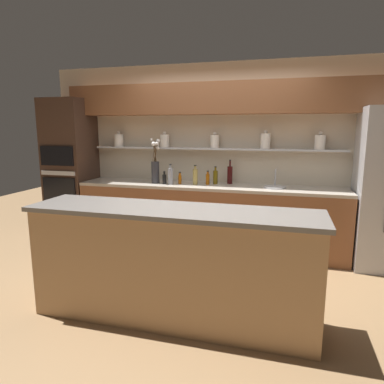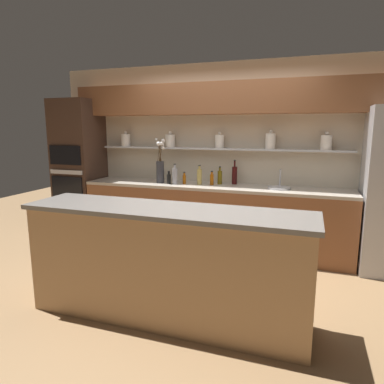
# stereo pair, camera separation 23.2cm
# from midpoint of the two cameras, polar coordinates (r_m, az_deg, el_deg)

# --- Properties ---
(ground_plane) EXTENTS (12.00, 12.00, 0.00)m
(ground_plane) POSITION_cam_midpoint_polar(r_m,az_deg,el_deg) (3.85, 1.45, -15.53)
(ground_plane) COLOR olive
(back_wall_unit) EXTENTS (5.20, 0.44, 2.60)m
(back_wall_unit) POSITION_cam_midpoint_polar(r_m,az_deg,el_deg) (4.94, 6.94, 8.84)
(back_wall_unit) COLOR beige
(back_wall_unit) RESTS_ON ground_plane
(back_counter_unit) EXTENTS (3.69, 0.62, 0.92)m
(back_counter_unit) POSITION_cam_midpoint_polar(r_m,az_deg,el_deg) (4.84, 4.80, -4.23)
(back_counter_unit) COLOR brown
(back_counter_unit) RESTS_ON ground_plane
(island_counter) EXTENTS (2.54, 0.61, 1.02)m
(island_counter) POSITION_cam_midpoint_polar(r_m,az_deg,el_deg) (3.09, -2.18, -11.91)
(island_counter) COLOR tan
(island_counter) RESTS_ON ground_plane
(oven_tower) EXTENTS (0.64, 0.64, 2.13)m
(oven_tower) POSITION_cam_midpoint_polar(r_m,az_deg,el_deg) (5.65, -17.13, 3.70)
(oven_tower) COLOR #3D281E
(oven_tower) RESTS_ON ground_plane
(flower_vase) EXTENTS (0.14, 0.17, 0.64)m
(flower_vase) POSITION_cam_midpoint_polar(r_m,az_deg,el_deg) (4.91, -3.95, 4.18)
(flower_vase) COLOR #2D2D33
(flower_vase) RESTS_ON back_counter_unit
(sink_fixture) EXTENTS (0.29, 0.29, 0.25)m
(sink_fixture) POSITION_cam_midpoint_polar(r_m,az_deg,el_deg) (4.61, 15.71, 0.84)
(sink_fixture) COLOR #B7B7BC
(sink_fixture) RESTS_ON back_counter_unit
(bottle_sauce_0) EXTENTS (0.05, 0.05, 0.19)m
(bottle_sauce_0) POSITION_cam_midpoint_polar(r_m,az_deg,el_deg) (4.75, 4.72, 2.18)
(bottle_sauce_0) COLOR #9E4C0A
(bottle_sauce_0) RESTS_ON back_counter_unit
(bottle_sauce_1) EXTENTS (0.06, 0.06, 0.18)m
(bottle_sauce_1) POSITION_cam_midpoint_polar(r_m,az_deg,el_deg) (4.83, -2.51, 2.26)
(bottle_sauce_1) COLOR black
(bottle_sauce_1) RESTS_ON back_counter_unit
(bottle_spirit_2) EXTENTS (0.07, 0.07, 0.27)m
(bottle_spirit_2) POSITION_cam_midpoint_polar(r_m,az_deg,el_deg) (4.76, 2.64, 2.61)
(bottle_spirit_2) COLOR tan
(bottle_spirit_2) RESTS_ON back_counter_unit
(bottle_sauce_3) EXTENTS (0.05, 0.05, 0.17)m
(bottle_sauce_3) POSITION_cam_midpoint_polar(r_m,az_deg,el_deg) (4.82, 0.08, 2.22)
(bottle_sauce_3) COLOR #9E4C0A
(bottle_sauce_3) RESTS_ON back_counter_unit
(bottle_wine_4) EXTENTS (0.07, 0.07, 0.34)m
(bottle_wine_4) POSITION_cam_midpoint_polar(r_m,az_deg,el_deg) (4.84, 8.46, 2.82)
(bottle_wine_4) COLOR #380C0C
(bottle_wine_4) RESTS_ON back_counter_unit
(bottle_oil_5) EXTENTS (0.06, 0.06, 0.25)m
(bottle_oil_5) POSITION_cam_midpoint_polar(r_m,az_deg,el_deg) (4.82, 6.04, 2.49)
(bottle_oil_5) COLOR brown
(bottle_oil_5) RESTS_ON back_counter_unit
(bottle_spirit_6) EXTENTS (0.07, 0.07, 0.29)m
(bottle_spirit_6) POSITION_cam_midpoint_polar(r_m,az_deg,el_deg) (4.79, -1.49, 2.73)
(bottle_spirit_6) COLOR gray
(bottle_spirit_6) RESTS_ON back_counter_unit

